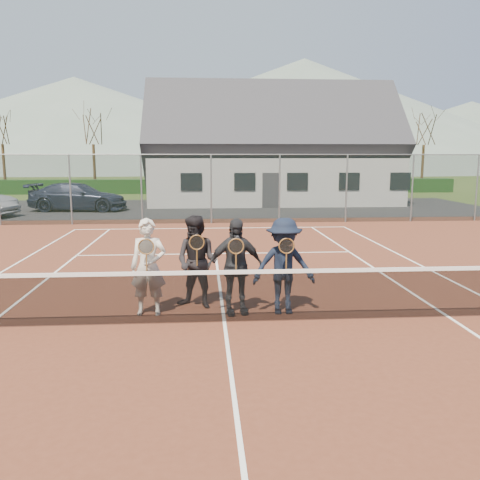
{
  "coord_description": "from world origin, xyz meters",
  "views": [
    {
      "loc": [
        -0.35,
        -8.66,
        2.94
      ],
      "look_at": [
        0.39,
        1.5,
        1.25
      ],
      "focal_mm": 38.0,
      "sensor_mm": 36.0,
      "label": 1
    }
  ],
  "objects_px": {
    "tennis_net": "(224,294)",
    "player_c": "(235,266)",
    "player_d": "(284,266)",
    "player_a": "(148,267)",
    "clubhouse": "(271,139)",
    "player_b": "(197,262)",
    "car_c": "(78,197)"
  },
  "relations": [
    {
      "from": "tennis_net",
      "to": "player_c",
      "type": "distance_m",
      "value": 0.67
    },
    {
      "from": "tennis_net",
      "to": "player_d",
      "type": "height_order",
      "value": "player_d"
    },
    {
      "from": "tennis_net",
      "to": "player_a",
      "type": "distance_m",
      "value": 1.53
    },
    {
      "from": "tennis_net",
      "to": "clubhouse",
      "type": "xyz_separation_m",
      "value": [
        4.0,
        24.0,
        3.45
      ]
    },
    {
      "from": "player_c",
      "to": "tennis_net",
      "type": "bearing_deg",
      "value": -114.33
    },
    {
      "from": "player_a",
      "to": "player_b",
      "type": "relative_size",
      "value": 1.0
    },
    {
      "from": "tennis_net",
      "to": "player_b",
      "type": "height_order",
      "value": "player_b"
    },
    {
      "from": "tennis_net",
      "to": "clubhouse",
      "type": "bearing_deg",
      "value": 80.54
    },
    {
      "from": "clubhouse",
      "to": "player_a",
      "type": "relative_size",
      "value": 8.67
    },
    {
      "from": "car_c",
      "to": "player_d",
      "type": "xyz_separation_m",
      "value": [
        8.23,
        -18.85,
        0.17
      ]
    },
    {
      "from": "tennis_net",
      "to": "player_b",
      "type": "bearing_deg",
      "value": 116.6
    },
    {
      "from": "player_b",
      "to": "player_d",
      "type": "xyz_separation_m",
      "value": [
        1.61,
        -0.49,
        -0.0
      ]
    },
    {
      "from": "car_c",
      "to": "player_c",
      "type": "distance_m",
      "value": 20.2
    },
    {
      "from": "tennis_net",
      "to": "clubhouse",
      "type": "relative_size",
      "value": 0.75
    },
    {
      "from": "player_a",
      "to": "player_d",
      "type": "xyz_separation_m",
      "value": [
        2.5,
        -0.1,
        -0.0
      ]
    },
    {
      "from": "car_c",
      "to": "player_b",
      "type": "xyz_separation_m",
      "value": [
        6.62,
        -18.37,
        0.17
      ]
    },
    {
      "from": "player_c",
      "to": "player_d",
      "type": "height_order",
      "value": "same"
    },
    {
      "from": "clubhouse",
      "to": "player_c",
      "type": "xyz_separation_m",
      "value": [
        -3.78,
        -23.5,
        -3.07
      ]
    },
    {
      "from": "player_a",
      "to": "player_c",
      "type": "xyz_separation_m",
      "value": [
        1.6,
        -0.07,
        -0.0
      ]
    },
    {
      "from": "tennis_net",
      "to": "player_c",
      "type": "bearing_deg",
      "value": 65.67
    },
    {
      "from": "player_b",
      "to": "player_a",
      "type": "bearing_deg",
      "value": -156.42
    },
    {
      "from": "clubhouse",
      "to": "player_a",
      "type": "distance_m",
      "value": 24.23
    },
    {
      "from": "player_a",
      "to": "player_d",
      "type": "relative_size",
      "value": 1.0
    },
    {
      "from": "clubhouse",
      "to": "player_d",
      "type": "xyz_separation_m",
      "value": [
        -2.87,
        -23.53,
        -3.07
      ]
    },
    {
      "from": "player_b",
      "to": "player_c",
      "type": "height_order",
      "value": "same"
    },
    {
      "from": "clubhouse",
      "to": "car_c",
      "type": "bearing_deg",
      "value": -157.16
    },
    {
      "from": "tennis_net",
      "to": "player_d",
      "type": "xyz_separation_m",
      "value": [
        1.13,
        0.47,
        0.38
      ]
    },
    {
      "from": "player_a",
      "to": "tennis_net",
      "type": "bearing_deg",
      "value": -22.43
    },
    {
      "from": "player_d",
      "to": "player_b",
      "type": "bearing_deg",
      "value": 163.09
    },
    {
      "from": "player_b",
      "to": "player_d",
      "type": "distance_m",
      "value": 1.68
    },
    {
      "from": "player_b",
      "to": "clubhouse",
      "type": "bearing_deg",
      "value": 79.0
    },
    {
      "from": "player_a",
      "to": "car_c",
      "type": "bearing_deg",
      "value": 106.99
    }
  ]
}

